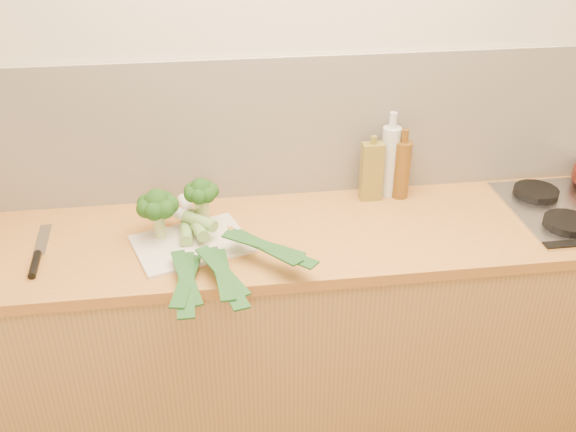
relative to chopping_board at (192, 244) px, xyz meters
name	(u,v)px	position (x,y,z in m)	size (l,w,h in m)	color
room_shell	(307,128)	(0.45, 0.34, 0.26)	(3.50, 3.50, 3.50)	beige
counter	(317,328)	(0.45, 0.05, -0.46)	(3.20, 0.62, 0.90)	tan
chopping_board	(192,244)	(0.00, 0.00, 0.00)	(0.37, 0.27, 0.01)	silver
broccoli_left	(157,205)	(-0.10, 0.05, 0.13)	(0.14, 0.14, 0.18)	#ABBA6C
broccoli_right	(201,194)	(0.04, 0.11, 0.13)	(0.12, 0.12, 0.18)	#ABBA6C
leek_front	(186,242)	(-0.02, -0.03, 0.03)	(0.10, 0.67, 0.04)	white
leek_mid	(202,235)	(0.04, -0.02, 0.05)	(0.22, 0.70, 0.04)	white
leek_back	(219,228)	(0.09, -0.02, 0.06)	(0.49, 0.47, 0.04)	white
chefs_knife	(37,258)	(-0.50, -0.03, 0.00)	(0.05, 0.34, 0.03)	silver
oil_tin	(372,171)	(0.68, 0.25, 0.11)	(0.08, 0.05, 0.26)	olive
glass_bottle	(390,160)	(0.76, 0.28, 0.14)	(0.07, 0.07, 0.34)	silver
amber_bottle	(402,169)	(0.80, 0.25, 0.11)	(0.06, 0.06, 0.28)	brown
water_bottle	(390,171)	(0.77, 0.28, 0.09)	(0.08, 0.08, 0.23)	silver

